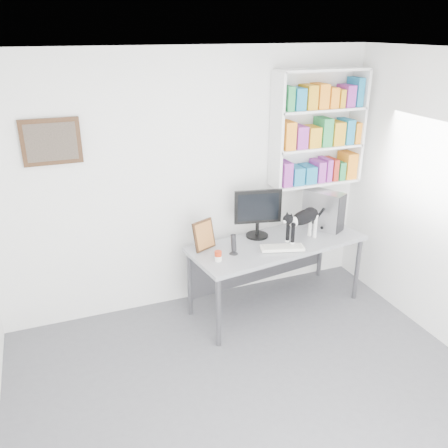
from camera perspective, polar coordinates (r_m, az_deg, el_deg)
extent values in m
cube|color=#5A5A5F|center=(4.04, 5.77, -22.37)|extent=(4.00, 4.00, 0.01)
cube|color=white|center=(2.87, 7.97, 19.28)|extent=(4.00, 4.00, 0.01)
cube|color=white|center=(4.95, -4.07, 4.90)|extent=(4.00, 0.01, 2.70)
cube|color=white|center=(5.26, 11.27, 11.23)|extent=(1.03, 0.28, 1.24)
cube|color=#452816|center=(4.58, -20.07, 9.27)|extent=(0.52, 0.04, 0.42)
cube|color=gray|center=(5.16, 6.27, -6.06)|extent=(1.95, 0.98, 0.78)
cube|color=black|center=(4.99, 4.07, 1.30)|extent=(0.54, 0.34, 0.53)
cube|color=white|center=(4.82, 7.01, -2.85)|extent=(0.46, 0.28, 0.03)
cube|color=#ABAAAF|center=(5.33, 11.85, 1.68)|extent=(0.38, 0.47, 0.43)
cylinder|color=black|center=(4.65, 1.17, -2.42)|extent=(0.10, 0.10, 0.21)
cube|color=#452816|center=(4.74, -2.44, -1.27)|extent=(0.27, 0.20, 0.31)
cylinder|color=red|center=(4.54, -0.71, -3.88)|extent=(0.09, 0.09, 0.10)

